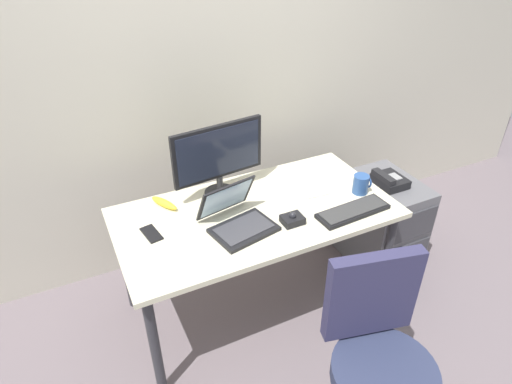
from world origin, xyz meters
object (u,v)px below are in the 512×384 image
object	(u,v)px
desk_phone	(389,180)
cell_phone	(151,234)
office_chair	(376,368)
trackball_mouse	(292,219)
monitor_main	(219,156)
banana	(164,203)
keyboard	(353,211)
coffee_mug	(361,184)
file_cabinet	(380,221)
paper_notepad	(310,187)
laptop	(237,218)

from	to	relation	value
desk_phone	cell_phone	world-z (taller)	cell_phone
office_chair	trackball_mouse	xyz separation A→B (m)	(-0.00, 0.74, 0.30)
monitor_main	banana	distance (m)	0.39
keyboard	trackball_mouse	bearing A→B (deg)	168.88
trackball_mouse	coffee_mug	bearing A→B (deg)	9.64
monitor_main	keyboard	bearing A→B (deg)	-41.06
monitor_main	keyboard	world-z (taller)	monitor_main
coffee_mug	office_chair	bearing A→B (deg)	-121.04
file_cabinet	paper_notepad	xyz separation A→B (m)	(-0.58, 0.02, 0.41)
office_chair	monitor_main	world-z (taller)	monitor_main
trackball_mouse	monitor_main	bearing A→B (deg)	118.27
desk_phone	paper_notepad	size ratio (longest dim) A/B	0.96
paper_notepad	desk_phone	bearing A→B (deg)	-3.84
desk_phone	cell_phone	xyz separation A→B (m)	(-1.51, 0.02, 0.08)
file_cabinet	banana	world-z (taller)	banana
cell_phone	trackball_mouse	bearing A→B (deg)	-27.76
keyboard	cell_phone	world-z (taller)	keyboard
cell_phone	monitor_main	bearing A→B (deg)	14.32
desk_phone	cell_phone	distance (m)	1.52
banana	keyboard	bearing A→B (deg)	-29.64
office_chair	banana	xyz separation A→B (m)	(-0.56, 1.18, 0.30)
paper_notepad	cell_phone	distance (m)	0.94
file_cabinet	banana	distance (m)	1.47
file_cabinet	desk_phone	bearing A→B (deg)	-116.78
keyboard	laptop	bearing A→B (deg)	164.50
office_chair	banana	world-z (taller)	office_chair
desk_phone	keyboard	distance (m)	0.57
coffee_mug	file_cabinet	bearing A→B (deg)	22.26
office_chair	paper_notepad	world-z (taller)	office_chair
office_chair	coffee_mug	xyz separation A→B (m)	(0.49, 0.82, 0.34)
desk_phone	trackball_mouse	size ratio (longest dim) A/B	1.82
coffee_mug	paper_notepad	distance (m)	0.29
cell_phone	banana	world-z (taller)	banana
trackball_mouse	banana	size ratio (longest dim) A/B	0.58
file_cabinet	trackball_mouse	xyz separation A→B (m)	(-0.84, -0.22, 0.43)
file_cabinet	trackball_mouse	bearing A→B (deg)	-165.03
paper_notepad	banana	xyz separation A→B (m)	(-0.81, 0.19, 0.01)
keyboard	laptop	distance (m)	0.63
office_chair	laptop	size ratio (longest dim) A/B	2.50
coffee_mug	trackball_mouse	bearing A→B (deg)	-170.36
office_chair	banana	size ratio (longest dim) A/B	4.92
monitor_main	trackball_mouse	bearing A→B (deg)	-61.73
paper_notepad	cell_phone	world-z (taller)	paper_notepad
desk_phone	office_chair	xyz separation A→B (m)	(-0.83, -0.94, -0.20)
paper_notepad	trackball_mouse	bearing A→B (deg)	-136.63
banana	coffee_mug	bearing A→B (deg)	-18.68
office_chair	laptop	distance (m)	0.94
keyboard	trackball_mouse	world-z (taller)	trackball_mouse
laptop	cell_phone	bearing A→B (deg)	163.53
laptop	coffee_mug	distance (m)	0.76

